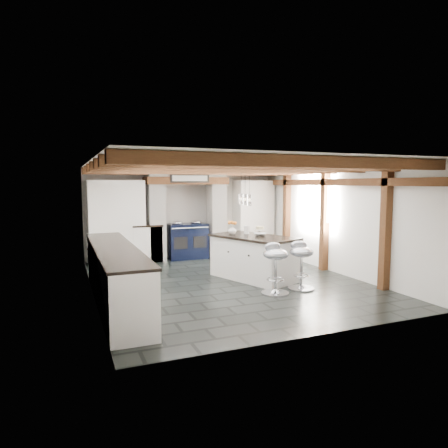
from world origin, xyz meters
name	(u,v)px	position (x,y,z in m)	size (l,w,h in m)	color
ground	(227,282)	(0.00, 0.00, 0.00)	(6.00, 6.00, 0.00)	black
room_shell	(177,222)	(-0.61, 1.42, 1.07)	(6.00, 6.03, 6.00)	white
range_cooker	(187,240)	(0.00, 2.68, 0.47)	(1.00, 0.63, 0.99)	black
kitchen_island	(253,257)	(0.60, 0.05, 0.45)	(1.48, 1.98, 1.17)	white
bar_stool_near	(301,260)	(1.04, -1.02, 0.55)	(0.57, 0.57, 0.88)	silver
bar_stool_far	(275,262)	(0.44, -1.12, 0.56)	(0.49, 0.49, 0.90)	silver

